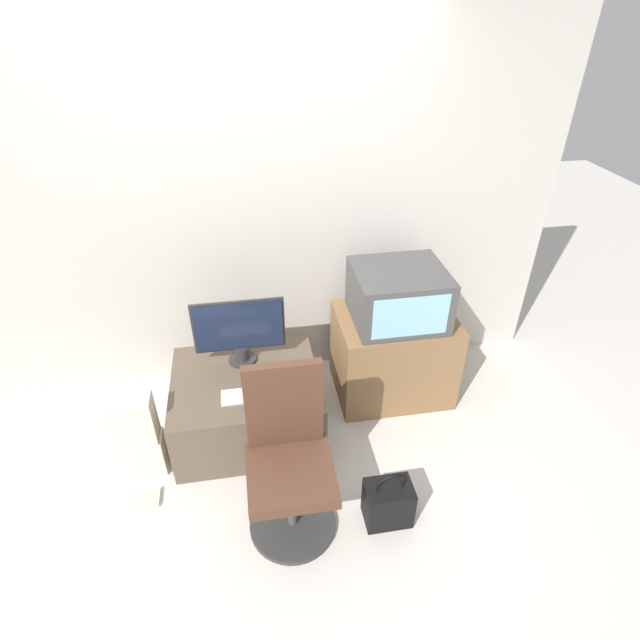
% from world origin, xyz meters
% --- Properties ---
extents(ground_plane, '(12.00, 12.00, 0.00)m').
position_xyz_m(ground_plane, '(0.00, 0.00, 0.00)').
color(ground_plane, beige).
extents(wall_back, '(4.40, 0.05, 2.60)m').
position_xyz_m(wall_back, '(0.00, 1.32, 1.30)').
color(wall_back, beige).
rests_on(wall_back, ground_plane).
extents(desk, '(0.93, 0.80, 0.44)m').
position_xyz_m(desk, '(-0.07, 0.65, 0.22)').
color(desk, brown).
rests_on(desk, ground_plane).
extents(side_stand, '(0.80, 0.60, 0.64)m').
position_xyz_m(side_stand, '(0.99, 0.89, 0.32)').
color(side_stand, olive).
rests_on(side_stand, ground_plane).
extents(main_monitor, '(0.59, 0.18, 0.46)m').
position_xyz_m(main_monitor, '(-0.07, 0.84, 0.68)').
color(main_monitor, '#2D2D2D').
rests_on(main_monitor, desk).
extents(keyboard, '(0.36, 0.13, 0.01)m').
position_xyz_m(keyboard, '(-0.04, 0.48, 0.45)').
color(keyboard, white).
rests_on(keyboard, desk).
extents(mouse, '(0.07, 0.04, 0.03)m').
position_xyz_m(mouse, '(0.22, 0.49, 0.46)').
color(mouse, black).
rests_on(mouse, desk).
extents(crt_tv, '(0.59, 0.53, 0.37)m').
position_xyz_m(crt_tv, '(0.98, 0.87, 0.83)').
color(crt_tv, '#474747').
rests_on(crt_tv, side_stand).
extents(office_chair, '(0.48, 0.48, 1.00)m').
position_xyz_m(office_chair, '(0.13, -0.07, 0.44)').
color(office_chair, '#333333').
rests_on(office_chair, ground_plane).
extents(cardboard_box_lower, '(0.28, 0.16, 0.26)m').
position_xyz_m(cardboard_box_lower, '(-0.73, 0.42, 0.13)').
color(cardboard_box_lower, beige).
rests_on(cardboard_box_lower, ground_plane).
extents(cardboard_box_upper, '(0.26, 0.15, 0.32)m').
position_xyz_m(cardboard_box_upper, '(-0.73, 0.42, 0.42)').
color(cardboard_box_upper, beige).
rests_on(cardboard_box_upper, cardboard_box_lower).
extents(handbag, '(0.26, 0.18, 0.36)m').
position_xyz_m(handbag, '(0.66, -0.17, 0.14)').
color(handbag, black).
rests_on(handbag, ground_plane).
extents(book, '(0.16, 0.12, 0.02)m').
position_xyz_m(book, '(-0.70, 0.17, 0.01)').
color(book, beige).
rests_on(book, ground_plane).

